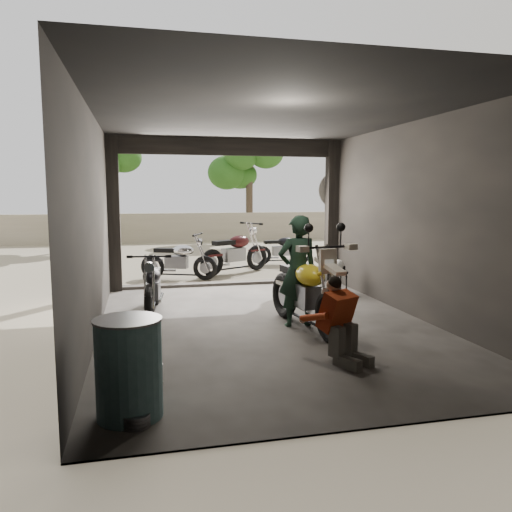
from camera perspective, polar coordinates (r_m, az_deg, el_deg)
name	(u,v)px	position (r m, az deg, el deg)	size (l,w,h in m)	color
ground	(267,326)	(7.78, 1.23, -8.02)	(80.00, 80.00, 0.00)	#7A6D56
garage	(259,241)	(8.07, 0.29, 1.77)	(7.00, 7.13, 3.20)	#2D2B28
boundary_wall	(185,227)	(21.40, -8.11, 3.28)	(18.00, 0.30, 1.20)	gray
tree_left	(106,141)	(19.90, -16.74, 12.52)	(2.20, 2.20, 5.60)	#382B1E
tree_right	(249,157)	(21.83, -0.77, 11.20)	(2.20, 2.20, 5.00)	#382B1E
main_bike	(306,286)	(7.46, 5.69, -3.37)	(0.84, 2.03, 1.36)	beige
left_bike	(153,283)	(8.65, -11.74, -3.02)	(0.65, 1.57, 1.06)	black
outside_bike_a	(178,257)	(11.92, -8.86, -0.06)	(0.67, 1.63, 1.10)	black
outside_bike_b	(235,248)	(12.71, -2.39, 0.88)	(0.78, 1.90, 1.28)	#3C0E0F
outside_bike_c	(282,246)	(14.37, 3.03, 1.09)	(0.62, 1.52, 1.03)	black
rider	(298,272)	(7.60, 4.77, -1.79)	(0.63, 0.41, 1.72)	black
mechanic	(344,323)	(6.09, 9.98, -7.53)	(0.52, 0.70, 1.01)	#AA3916
stool	(337,274)	(10.24, 9.24, -2.09)	(0.34, 0.34, 0.48)	black
helmet	(338,265)	(10.20, 9.40, -1.05)	(0.25, 0.26, 0.23)	silver
oil_drum	(129,370)	(4.75, -14.32, -12.47)	(0.59, 0.59, 0.92)	#40686C
sign_post	(335,207)	(11.73, 9.07, 5.55)	(0.84, 0.08, 2.53)	black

